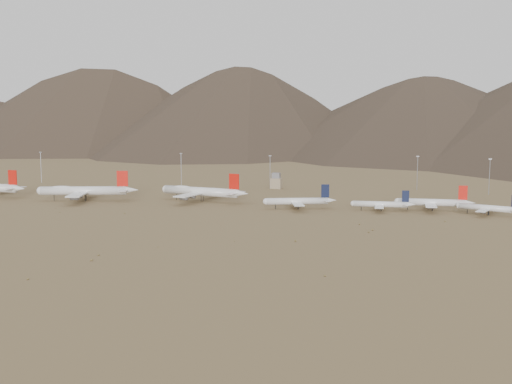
% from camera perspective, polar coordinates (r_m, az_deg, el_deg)
% --- Properties ---
extents(ground, '(3000.00, 3000.00, 0.00)m').
position_cam_1_polar(ground, '(385.67, -6.21, -1.62)').
color(ground, olive).
rests_on(ground, ground).
extents(mountain_ridge, '(4400.00, 1000.00, 300.00)m').
position_cam_1_polar(mountain_ridge, '(1268.55, 7.79, 11.23)').
color(mountain_ridge, '#453929').
rests_on(mountain_ridge, ground).
extents(widebody_centre, '(65.38, 51.65, 19.88)m').
position_cam_1_polar(widebody_centre, '(437.64, -15.04, 0.12)').
color(widebody_centre, white).
rests_on(widebody_centre, ground).
extents(widebody_east, '(63.91, 50.21, 19.26)m').
position_cam_1_polar(widebody_east, '(421.83, -4.91, 0.06)').
color(widebody_east, white).
rests_on(widebody_east, ground).
extents(narrowbody_a, '(43.47, 32.35, 14.86)m').
position_cam_1_polar(narrowbody_a, '(388.54, 3.83, -0.81)').
color(narrowbody_a, white).
rests_on(narrowbody_a, ground).
extents(narrowbody_b, '(38.06, 27.32, 12.55)m').
position_cam_1_polar(narrowbody_b, '(387.18, 11.12, -1.07)').
color(narrowbody_b, white).
rests_on(narrowbody_b, ground).
extents(narrowbody_c, '(46.81, 33.49, 15.44)m').
position_cam_1_polar(narrowbody_c, '(395.10, 15.48, -0.90)').
color(narrowbody_c, white).
rests_on(narrowbody_c, ground).
extents(narrowbody_d, '(36.96, 27.62, 12.74)m').
position_cam_1_polar(narrowbody_d, '(387.52, 20.03, -1.36)').
color(narrowbody_d, white).
rests_on(narrowbody_d, ground).
extents(control_tower, '(8.00, 8.00, 12.00)m').
position_cam_1_polar(control_tower, '(491.70, 1.81, 0.94)').
color(control_tower, gray).
rests_on(control_tower, ground).
extents(mast_far_west, '(2.00, 0.60, 25.70)m').
position_cam_1_polar(mast_far_west, '(559.94, -18.58, 2.24)').
color(mast_far_west, gray).
rests_on(mast_far_west, ground).
extents(mast_west, '(2.00, 0.60, 25.70)m').
position_cam_1_polar(mast_west, '(518.90, -6.67, 2.20)').
color(mast_west, gray).
rests_on(mast_west, ground).
extents(mast_centre, '(2.00, 0.60, 25.70)m').
position_cam_1_polar(mast_centre, '(488.34, 1.26, 1.94)').
color(mast_centre, gray).
rests_on(mast_centre, ground).
extents(mast_east, '(2.00, 0.60, 25.70)m').
position_cam_1_polar(mast_east, '(496.42, 14.15, 1.81)').
color(mast_east, gray).
rests_on(mast_east, ground).
extents(mast_far_east, '(2.00, 0.60, 25.70)m').
position_cam_1_polar(mast_far_east, '(483.52, 20.04, 1.46)').
color(mast_far_east, gray).
rests_on(mast_far_east, ground).
extents(desert_scrub, '(410.04, 161.00, 0.84)m').
position_cam_1_polar(desert_scrub, '(323.06, -15.19, -3.49)').
color(desert_scrub, olive).
rests_on(desert_scrub, ground).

